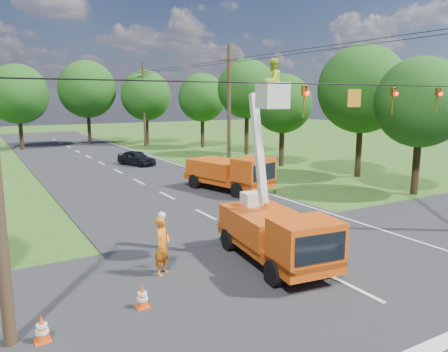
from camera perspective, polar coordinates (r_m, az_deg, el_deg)
ground at (r=31.09m, az=-11.03°, el=-0.82°), size 140.00×140.00×0.00m
road_main at (r=31.09m, az=-11.03°, el=-0.82°), size 12.00×100.00×0.06m
road_cross at (r=15.83m, az=11.46°, el=-11.76°), size 56.00×10.00×0.07m
edge_line at (r=33.30m, az=-1.90°, el=0.10°), size 0.12×90.00×0.02m
bucket_truck at (r=15.55m, az=6.82°, el=-6.12°), size 2.79×5.83×7.17m
second_truck at (r=27.47m, az=0.84°, el=0.44°), size 3.68×6.47×2.29m
ground_worker at (r=14.84m, az=-8.04°, el=-8.99°), size 0.88×0.86×2.03m
distant_car at (r=38.79m, az=-11.37°, el=2.33°), size 2.86×4.13×1.31m
traffic_cone_2 at (r=20.14m, az=4.01°, el=-5.67°), size 0.38×0.38×0.71m
traffic_cone_3 at (r=25.10m, az=3.29°, el=-2.45°), size 0.38×0.38×0.71m
traffic_cone_4 at (r=12.94m, az=-10.63°, el=-15.20°), size 0.38×0.38×0.71m
traffic_cone_5 at (r=12.03m, az=-22.68°, el=-17.93°), size 0.38×0.38×0.71m
traffic_cone_7 at (r=29.96m, az=-2.45°, el=-0.36°), size 0.38×0.38×0.71m
pole_right_mid at (r=35.95m, az=0.64°, el=9.04°), size 1.80×0.30×10.00m
pole_right_far at (r=54.11m, az=-10.40°, el=9.30°), size 1.80×0.30×10.00m
signal_span at (r=16.27m, az=18.20°, el=9.75°), size 18.00×0.29×1.07m
tree_right_a at (r=28.84m, az=24.34°, el=8.74°), size 5.40×5.40×8.28m
tree_right_b at (r=33.81m, az=17.59°, el=10.74°), size 6.40×6.40×9.65m
tree_right_c at (r=37.76m, az=7.66°, el=9.33°), size 5.00×5.00×7.83m
tree_right_d at (r=45.22m, az=3.02°, el=11.28°), size 6.00×6.00×9.70m
tree_right_e at (r=51.63m, az=-2.87°, el=10.19°), size 5.60×5.60×8.63m
tree_far_a at (r=54.11m, az=-25.32°, el=9.64°), size 6.60×6.60×9.50m
tree_far_b at (r=57.36m, az=-17.45°, el=10.75°), size 7.00×7.00×10.32m
tree_far_c at (r=56.32m, az=-10.16°, el=10.31°), size 6.20×6.20×9.18m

